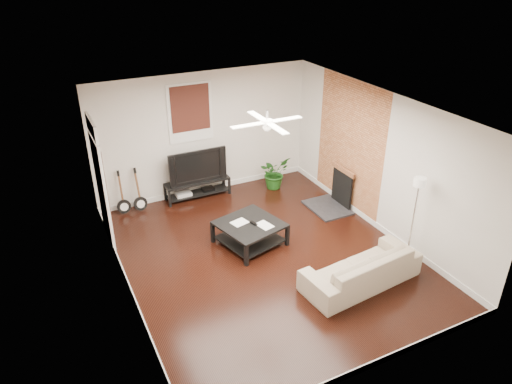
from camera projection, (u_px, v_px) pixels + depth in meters
room at (266, 189)px, 8.17m from camera, size 5.01×6.01×2.81m
brick_accent at (349, 146)px, 9.95m from camera, size 0.02×2.20×2.80m
fireplace at (335, 188)px, 10.27m from camera, size 0.80×1.10×0.92m
window_back at (190, 113)px, 10.17m from camera, size 1.00×0.06×1.30m
door_left at (101, 181)px, 8.78m from camera, size 0.08×1.00×2.50m
tv_stand at (198, 189)px, 10.81m from camera, size 1.48×0.39×0.41m
tv at (196, 165)px, 10.56m from camera, size 1.32×0.17×0.76m
coffee_table at (250, 233)px, 9.08m from camera, size 1.32×1.32×0.45m
sofa at (361, 268)px, 7.97m from camera, size 2.16×1.02×0.61m
floor_lamp at (413, 222)px, 8.24m from camera, size 0.31×0.31×1.71m
potted_plant at (274, 173)px, 11.17m from camera, size 0.84×0.78×0.76m
guitar_left at (122, 194)px, 10.00m from camera, size 0.30×0.22×0.96m
guitar_right at (139, 191)px, 10.11m from camera, size 0.31×0.23×0.96m
ceiling_fan at (267, 122)px, 7.62m from camera, size 1.24×1.24×0.32m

